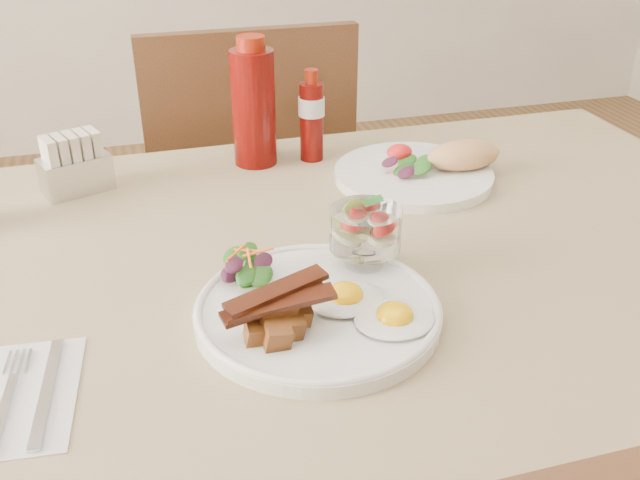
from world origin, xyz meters
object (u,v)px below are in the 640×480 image
second_plate (425,169)px  hot_sauce_bottle (312,117)px  chair_far (247,202)px  main_plate (318,312)px  ketchup_bottle (254,106)px  fruit_cup (365,229)px  sugar_caddy (75,167)px  table (335,314)px

second_plate → hot_sauce_bottle: size_ratio=1.78×
chair_far → hot_sauce_bottle: 0.45m
chair_far → main_plate: chair_far is taller
ketchup_bottle → hot_sauce_bottle: (0.10, -0.01, -0.02)m
hot_sauce_bottle → chair_far: bearing=100.5°
main_plate → fruit_cup: (0.08, 0.07, 0.06)m
main_plate → sugar_caddy: (-0.26, 0.43, 0.03)m
sugar_caddy → hot_sauce_bottle: bearing=-16.6°
fruit_cup → ketchup_bottle: 0.40m
table → hot_sauce_bottle: (0.06, 0.33, 0.16)m
main_plate → ketchup_bottle: bearing=87.0°
fruit_cup → ketchup_bottle: bearing=98.0°
table → main_plate: 0.17m
main_plate → hot_sauce_bottle: 0.48m
fruit_cup → hot_sauce_bottle: bearing=84.2°
fruit_cup → hot_sauce_bottle: 0.39m
ketchup_bottle → sugar_caddy: (-0.29, -0.04, -0.06)m
sugar_caddy → second_plate: bearing=-31.6°
main_plate → hot_sauce_bottle: hot_sauce_bottle is taller
fruit_cup → ketchup_bottle: ketchup_bottle is taller
main_plate → second_plate: second_plate is taller
hot_sauce_bottle → fruit_cup: bearing=-95.8°
fruit_cup → main_plate: bearing=-138.1°
chair_far → sugar_caddy: bearing=-132.3°
ketchup_bottle → sugar_caddy: 0.30m
fruit_cup → second_plate: (0.19, 0.25, -0.05)m
fruit_cup → second_plate: 0.32m
chair_far → sugar_caddy: (-0.32, -0.36, 0.27)m
chair_far → sugar_caddy: size_ratio=8.09×
chair_far → second_plate: 0.56m
main_plate → fruit_cup: fruit_cup is taller
fruit_cup → sugar_caddy: bearing=133.8°
fruit_cup → sugar_caddy: size_ratio=0.77×
main_plate → second_plate: (0.27, 0.33, 0.01)m
table → sugar_caddy: (-0.32, 0.31, 0.13)m
chair_far → ketchup_bottle: bearing=-96.1°
fruit_cup → sugar_caddy: 0.50m
second_plate → fruit_cup: bearing=-127.2°
sugar_caddy → table: bearing=-64.2°
chair_far → fruit_cup: 0.77m
second_plate → ketchup_bottle: 0.30m
table → main_plate: main_plate is taller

